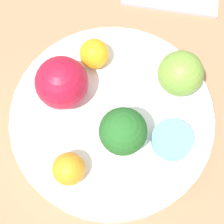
{
  "coord_description": "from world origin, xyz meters",
  "views": [
    {
      "loc": [
        0.01,
        -0.16,
        0.49
      ],
      "look_at": [
        0.0,
        0.0,
        0.07
      ],
      "focal_mm": 60.0,
      "sensor_mm": 36.0,
      "label": 1
    }
  ],
  "objects_px": {
    "apple_red": "(62,83)",
    "small_cup": "(172,140)",
    "orange_front": "(69,169)",
    "bowl": "(112,120)",
    "broccoli": "(123,132)",
    "orange_back": "(94,54)",
    "apple_green": "(180,74)"
  },
  "relations": [
    {
      "from": "orange_front",
      "to": "small_cup",
      "type": "distance_m",
      "value": 0.13
    },
    {
      "from": "apple_green",
      "to": "bowl",
      "type": "bearing_deg",
      "value": -149.29
    },
    {
      "from": "bowl",
      "to": "broccoli",
      "type": "height_order",
      "value": "broccoli"
    },
    {
      "from": "bowl",
      "to": "orange_back",
      "type": "height_order",
      "value": "orange_back"
    },
    {
      "from": "orange_back",
      "to": "apple_green",
      "type": "bearing_deg",
      "value": -13.75
    },
    {
      "from": "apple_red",
      "to": "orange_front",
      "type": "height_order",
      "value": "apple_red"
    },
    {
      "from": "apple_red",
      "to": "apple_green",
      "type": "height_order",
      "value": "apple_red"
    },
    {
      "from": "small_cup",
      "to": "apple_red",
      "type": "bearing_deg",
      "value": 157.63
    },
    {
      "from": "apple_red",
      "to": "bowl",
      "type": "bearing_deg",
      "value": -22.29
    },
    {
      "from": "apple_red",
      "to": "small_cup",
      "type": "bearing_deg",
      "value": -22.37
    },
    {
      "from": "apple_green",
      "to": "small_cup",
      "type": "height_order",
      "value": "apple_green"
    },
    {
      "from": "bowl",
      "to": "apple_red",
      "type": "height_order",
      "value": "apple_red"
    },
    {
      "from": "bowl",
      "to": "small_cup",
      "type": "relative_size",
      "value": 5.17
    },
    {
      "from": "bowl",
      "to": "broccoli",
      "type": "relative_size",
      "value": 3.77
    },
    {
      "from": "broccoli",
      "to": "orange_back",
      "type": "xyz_separation_m",
      "value": [
        -0.04,
        0.11,
        -0.02
      ]
    },
    {
      "from": "apple_green",
      "to": "orange_front",
      "type": "height_order",
      "value": "apple_green"
    },
    {
      "from": "bowl",
      "to": "orange_back",
      "type": "distance_m",
      "value": 0.09
    },
    {
      "from": "bowl",
      "to": "orange_front",
      "type": "distance_m",
      "value": 0.09
    },
    {
      "from": "orange_front",
      "to": "bowl",
      "type": "bearing_deg",
      "value": 59.19
    },
    {
      "from": "bowl",
      "to": "apple_green",
      "type": "height_order",
      "value": "apple_green"
    },
    {
      "from": "bowl",
      "to": "orange_back",
      "type": "bearing_deg",
      "value": 109.93
    },
    {
      "from": "bowl",
      "to": "apple_green",
      "type": "bearing_deg",
      "value": 30.71
    },
    {
      "from": "apple_green",
      "to": "small_cup",
      "type": "xyz_separation_m",
      "value": [
        -0.01,
        -0.08,
        -0.02
      ]
    },
    {
      "from": "apple_red",
      "to": "apple_green",
      "type": "xyz_separation_m",
      "value": [
        0.14,
        0.02,
        -0.0
      ]
    },
    {
      "from": "bowl",
      "to": "small_cup",
      "type": "bearing_deg",
      "value": -22.43
    },
    {
      "from": "apple_green",
      "to": "orange_front",
      "type": "distance_m",
      "value": 0.17
    },
    {
      "from": "bowl",
      "to": "broccoli",
      "type": "bearing_deg",
      "value": -67.11
    },
    {
      "from": "apple_green",
      "to": "orange_back",
      "type": "relative_size",
      "value": 1.48
    },
    {
      "from": "broccoli",
      "to": "small_cup",
      "type": "height_order",
      "value": "broccoli"
    },
    {
      "from": "apple_red",
      "to": "small_cup",
      "type": "height_order",
      "value": "apple_red"
    },
    {
      "from": "orange_front",
      "to": "orange_back",
      "type": "bearing_deg",
      "value": 83.21
    },
    {
      "from": "orange_back",
      "to": "small_cup",
      "type": "xyz_separation_m",
      "value": [
        0.1,
        -0.1,
        -0.01
      ]
    }
  ]
}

